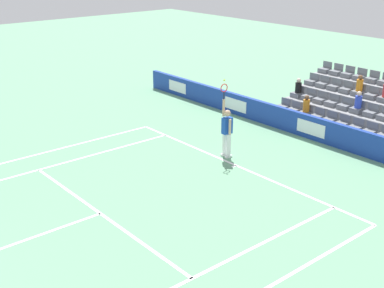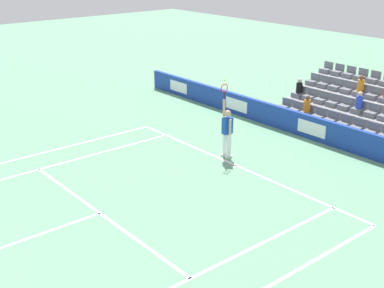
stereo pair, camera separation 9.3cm
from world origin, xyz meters
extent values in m
cube|color=white|center=(0.00, -11.89, 0.00)|extent=(10.97, 0.10, 0.01)
cube|color=white|center=(0.00, -6.40, 0.00)|extent=(8.23, 0.10, 0.01)
cube|color=white|center=(4.12, -5.95, 0.00)|extent=(0.10, 11.89, 0.01)
cube|color=white|center=(-4.12, -5.95, 0.00)|extent=(0.10, 11.89, 0.01)
cube|color=white|center=(5.49, -5.95, 0.00)|extent=(0.10, 11.89, 0.01)
cube|color=white|center=(0.00, -11.79, 0.00)|extent=(0.10, 0.20, 0.01)
cube|color=#193899|center=(0.00, -16.12, 0.47)|extent=(21.24, 0.20, 0.95)
cube|color=white|center=(0.00, -16.01, 0.47)|extent=(1.36, 0.01, 0.53)
cube|color=white|center=(4.25, -16.01, 0.47)|extent=(1.36, 0.01, 0.53)
cube|color=white|center=(8.49, -16.01, 0.47)|extent=(1.36, 0.01, 0.53)
cylinder|color=white|center=(0.72, -12.20, 0.45)|extent=(0.16, 0.16, 0.90)
cylinder|color=white|center=(0.96, -12.22, 0.45)|extent=(0.16, 0.16, 0.90)
cube|color=white|center=(0.72, -12.20, 0.04)|extent=(0.14, 0.27, 0.08)
cube|color=white|center=(0.96, -12.22, 0.04)|extent=(0.14, 0.27, 0.08)
cube|color=#1947B2|center=(0.84, -12.21, 1.20)|extent=(0.25, 0.38, 0.60)
sphere|color=#D3A884|center=(0.84, -12.21, 1.66)|extent=(0.24, 0.24, 0.24)
cylinder|color=#D3A884|center=(1.06, -12.23, 1.81)|extent=(0.09, 0.09, 0.62)
cylinder|color=#D3A884|center=(0.62, -12.14, 1.22)|extent=(0.09, 0.09, 0.56)
cylinder|color=black|center=(1.06, -12.23, 2.26)|extent=(0.04, 0.04, 0.28)
torus|color=red|center=(1.06, -12.23, 2.54)|extent=(0.06, 0.31, 0.31)
sphere|color=#D1E533|center=(1.06, -12.23, 2.82)|extent=(0.07, 0.07, 0.07)
cube|color=gray|center=(0.00, -17.19, 0.21)|extent=(5.58, 0.95, 0.42)
cube|color=slate|center=(-2.48, -17.19, 0.52)|extent=(0.48, 0.44, 0.20)
cube|color=slate|center=(-1.86, -17.19, 0.52)|extent=(0.48, 0.44, 0.20)
cube|color=slate|center=(-1.86, -17.39, 0.77)|extent=(0.48, 0.04, 0.30)
cube|color=slate|center=(-1.24, -17.19, 0.52)|extent=(0.48, 0.44, 0.20)
cube|color=slate|center=(-1.24, -17.39, 0.77)|extent=(0.48, 0.04, 0.30)
cube|color=slate|center=(-0.62, -17.19, 0.52)|extent=(0.48, 0.44, 0.20)
cube|color=slate|center=(-0.62, -17.39, 0.77)|extent=(0.48, 0.04, 0.30)
cube|color=slate|center=(0.00, -17.19, 0.52)|extent=(0.48, 0.44, 0.20)
cube|color=slate|center=(0.00, -17.39, 0.77)|extent=(0.48, 0.04, 0.30)
cube|color=slate|center=(0.62, -17.19, 0.52)|extent=(0.48, 0.44, 0.20)
cube|color=slate|center=(0.62, -17.39, 0.77)|extent=(0.48, 0.04, 0.30)
cube|color=slate|center=(1.24, -17.19, 0.52)|extent=(0.48, 0.44, 0.20)
cube|color=slate|center=(1.24, -17.39, 0.77)|extent=(0.48, 0.04, 0.30)
cube|color=slate|center=(1.86, -17.19, 0.52)|extent=(0.48, 0.44, 0.20)
cube|color=slate|center=(1.86, -17.39, 0.77)|extent=(0.48, 0.04, 0.30)
cube|color=slate|center=(2.48, -17.19, 0.52)|extent=(0.48, 0.44, 0.20)
cube|color=slate|center=(2.48, -17.39, 0.77)|extent=(0.48, 0.04, 0.30)
cube|color=gray|center=(0.00, -18.14, 0.42)|extent=(5.58, 0.95, 0.84)
cube|color=slate|center=(-1.86, -18.14, 0.94)|extent=(0.48, 0.44, 0.20)
cube|color=slate|center=(-1.24, -18.14, 0.94)|extent=(0.48, 0.44, 0.20)
cube|color=slate|center=(-1.24, -18.34, 1.19)|extent=(0.48, 0.04, 0.30)
cube|color=slate|center=(-0.62, -18.14, 0.94)|extent=(0.48, 0.44, 0.20)
cube|color=slate|center=(-0.62, -18.34, 1.19)|extent=(0.48, 0.04, 0.30)
cube|color=slate|center=(0.00, -18.14, 0.94)|extent=(0.48, 0.44, 0.20)
cube|color=slate|center=(0.00, -18.34, 1.19)|extent=(0.48, 0.04, 0.30)
cube|color=slate|center=(0.62, -18.14, 0.94)|extent=(0.48, 0.44, 0.20)
cube|color=slate|center=(0.62, -18.34, 1.19)|extent=(0.48, 0.04, 0.30)
cube|color=slate|center=(1.24, -18.14, 0.94)|extent=(0.48, 0.44, 0.20)
cube|color=slate|center=(1.24, -18.34, 1.19)|extent=(0.48, 0.04, 0.30)
cube|color=slate|center=(1.86, -18.14, 0.94)|extent=(0.48, 0.44, 0.20)
cube|color=slate|center=(1.86, -18.34, 1.19)|extent=(0.48, 0.04, 0.30)
cube|color=slate|center=(2.48, -18.14, 0.94)|extent=(0.48, 0.44, 0.20)
cube|color=slate|center=(2.48, -18.34, 1.19)|extent=(0.48, 0.04, 0.30)
cube|color=gray|center=(0.00, -19.09, 0.63)|extent=(5.58, 0.95, 1.26)
cube|color=slate|center=(-1.24, -19.09, 1.36)|extent=(0.48, 0.44, 0.20)
cube|color=slate|center=(-0.62, -19.09, 1.36)|extent=(0.48, 0.44, 0.20)
cube|color=slate|center=(-0.62, -19.29, 1.61)|extent=(0.48, 0.04, 0.30)
cube|color=slate|center=(0.00, -19.09, 1.36)|extent=(0.48, 0.44, 0.20)
cube|color=slate|center=(0.00, -19.29, 1.61)|extent=(0.48, 0.04, 0.30)
cube|color=slate|center=(0.62, -19.09, 1.36)|extent=(0.48, 0.44, 0.20)
cube|color=slate|center=(0.62, -19.29, 1.61)|extent=(0.48, 0.04, 0.30)
cube|color=slate|center=(1.24, -19.09, 1.36)|extent=(0.48, 0.44, 0.20)
cube|color=slate|center=(1.24, -19.29, 1.61)|extent=(0.48, 0.04, 0.30)
cube|color=slate|center=(1.86, -19.09, 1.36)|extent=(0.48, 0.44, 0.20)
cube|color=slate|center=(1.86, -19.29, 1.61)|extent=(0.48, 0.04, 0.30)
cube|color=slate|center=(2.48, -19.09, 1.36)|extent=(0.48, 0.44, 0.20)
cube|color=slate|center=(2.48, -19.29, 1.61)|extent=(0.48, 0.04, 0.30)
cube|color=gray|center=(0.00, -20.04, 0.84)|extent=(5.58, 0.95, 1.68)
cube|color=slate|center=(0.00, -20.04, 1.78)|extent=(0.48, 0.44, 0.20)
cube|color=slate|center=(0.00, -20.24, 2.03)|extent=(0.48, 0.04, 0.30)
cube|color=slate|center=(0.62, -20.04, 1.78)|extent=(0.48, 0.44, 0.20)
cube|color=slate|center=(0.62, -20.24, 2.03)|extent=(0.48, 0.04, 0.30)
cube|color=slate|center=(1.24, -20.04, 1.78)|extent=(0.48, 0.44, 0.20)
cube|color=slate|center=(1.24, -20.24, 2.03)|extent=(0.48, 0.04, 0.30)
cube|color=slate|center=(1.86, -20.04, 1.78)|extent=(0.48, 0.44, 0.20)
cube|color=slate|center=(1.86, -20.24, 2.03)|extent=(0.48, 0.04, 0.30)
cube|color=slate|center=(2.48, -20.04, 1.78)|extent=(0.48, 0.44, 0.20)
cube|color=slate|center=(2.48, -20.24, 2.03)|extent=(0.48, 0.04, 0.30)
cylinder|color=black|center=(2.48, -18.19, 1.27)|extent=(0.28, 0.28, 0.46)
sphere|color=beige|center=(2.48, -18.19, 1.60)|extent=(0.20, 0.20, 0.20)
cylinder|color=orange|center=(1.24, -17.24, 0.88)|extent=(0.28, 0.28, 0.53)
sphere|color=brown|center=(1.24, -17.24, 1.25)|extent=(0.20, 0.20, 0.20)
cylinder|color=blue|center=(-0.62, -18.19, 1.29)|extent=(0.28, 0.28, 0.50)
sphere|color=beige|center=(-0.62, -18.19, 1.64)|extent=(0.20, 0.20, 0.20)
cylinder|color=orange|center=(0.00, -19.14, 1.71)|extent=(0.28, 0.28, 0.49)
sphere|color=brown|center=(0.00, -19.14, 2.05)|extent=(0.20, 0.20, 0.20)
camera|label=1|loc=(-11.96, 0.18, 7.25)|focal=48.91mm
camera|label=2|loc=(-12.02, 0.11, 7.25)|focal=48.91mm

